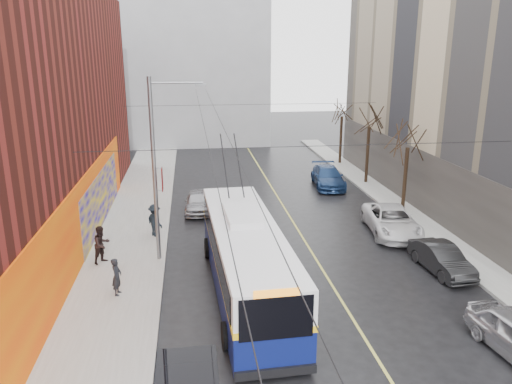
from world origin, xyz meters
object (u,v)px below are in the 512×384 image
at_px(tree_far, 342,108).
at_px(trolleybus, 246,257).
at_px(pedestrian_a, 117,277).
at_px(tree_mid, 370,117).
at_px(following_car, 198,202).
at_px(parked_car_d, 328,177).
at_px(streetlight_pole, 157,166).
at_px(parked_car_b, 442,259).
at_px(pedestrian_c, 155,220).
at_px(parked_car_c, 391,221).
at_px(tree_near, 409,136).
at_px(pedestrian_b, 102,244).

bearing_deg(tree_far, trolleybus, -115.50).
bearing_deg(tree_far, pedestrian_a, -125.51).
height_order(tree_mid, tree_far, tree_mid).
distance_m(trolleybus, following_car, 11.76).
bearing_deg(tree_mid, trolleybus, -124.01).
xyz_separation_m(tree_mid, parked_car_d, (-3.20, -0.44, -4.49)).
height_order(streetlight_pole, parked_car_b, streetlight_pole).
bearing_deg(streetlight_pole, pedestrian_c, 99.37).
xyz_separation_m(tree_mid, parked_car_c, (-2.34, -10.77, -4.50)).
bearing_deg(trolleybus, tree_mid, 53.77).
distance_m(tree_mid, parked_car_c, 11.90).
xyz_separation_m(tree_far, parked_car_c, (-2.34, -17.77, -4.39)).
bearing_deg(trolleybus, pedestrian_c, 118.92).
bearing_deg(following_car, tree_far, 46.01).
distance_m(tree_near, pedestrian_c, 16.39).
xyz_separation_m(streetlight_pole, parked_car_b, (13.14, -3.00, -4.19)).
height_order(tree_mid, parked_car_d, tree_mid).
bearing_deg(parked_car_d, tree_near, -58.29).
relative_size(streetlight_pole, pedestrian_a, 5.53).
bearing_deg(pedestrian_a, trolleybus, -85.19).
bearing_deg(trolleybus, following_car, 96.81).
distance_m(tree_mid, pedestrian_a, 24.03).
bearing_deg(parked_car_c, pedestrian_b, -164.60).
bearing_deg(pedestrian_c, parked_car_c, -132.34).
bearing_deg(parked_car_b, pedestrian_b, 165.44).
height_order(trolleybus, pedestrian_a, trolleybus).
distance_m(trolleybus, pedestrian_c, 8.30).
xyz_separation_m(tree_mid, pedestrian_a, (-16.84, -16.60, -4.29)).
bearing_deg(pedestrian_c, pedestrian_a, 132.10).
bearing_deg(tree_near, parked_car_c, -121.81).
bearing_deg(tree_far, pedestrian_c, -133.02).
relative_size(parked_car_c, pedestrian_c, 3.00).
bearing_deg(pedestrian_b, streetlight_pole, -46.10).
height_order(pedestrian_a, pedestrian_c, pedestrian_c).
relative_size(tree_mid, following_car, 1.69).
height_order(streetlight_pole, pedestrian_c, streetlight_pole).
bearing_deg(tree_mid, following_car, -158.17).
bearing_deg(pedestrian_b, tree_near, -29.90).
xyz_separation_m(following_car, pedestrian_c, (-2.44, -4.49, 0.39)).
xyz_separation_m(following_car, pedestrian_a, (-3.61, -11.30, 0.29)).
xyz_separation_m(following_car, pedestrian_b, (-4.76, -7.83, 0.41)).
bearing_deg(pedestrian_c, tree_mid, -96.14).
height_order(streetlight_pole, trolleybus, streetlight_pole).
bearing_deg(tree_near, pedestrian_c, -169.90).
height_order(tree_mid, pedestrian_c, tree_mid).
bearing_deg(pedestrian_a, streetlight_pole, -17.58).
bearing_deg(trolleybus, parked_car_b, 3.11).
xyz_separation_m(tree_near, pedestrian_a, (-16.84, -9.60, -4.01)).
distance_m(parked_car_c, parked_car_d, 10.37).
bearing_deg(pedestrian_a, pedestrian_c, -2.05).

